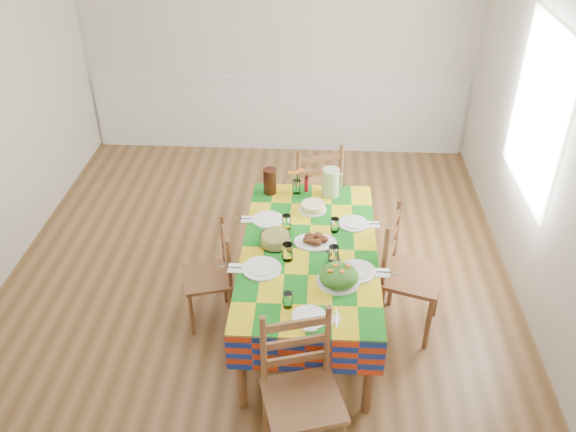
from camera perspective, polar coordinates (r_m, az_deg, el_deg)
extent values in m
cube|color=brown|center=(5.55, -2.70, -5.57)|extent=(4.50, 5.00, 0.04)
cube|color=beige|center=(7.14, -0.98, 16.17)|extent=(4.50, 0.04, 2.70)
cube|color=beige|center=(2.80, -8.62, -16.17)|extent=(4.50, 0.04, 2.70)
cube|color=beige|center=(5.09, 23.32, 6.02)|extent=(0.04, 5.00, 2.70)
cube|color=silver|center=(7.24, -0.98, 12.65)|extent=(4.41, 0.06, 0.04)
cube|color=silver|center=(7.43, -0.94, 9.45)|extent=(4.41, 0.03, 0.90)
plane|color=white|center=(5.28, 22.35, 9.00)|extent=(0.00, 1.40, 1.40)
cylinder|color=brown|center=(4.24, -4.42, -14.17)|extent=(0.07, 0.07, 0.69)
cylinder|color=brown|center=(4.23, 7.59, -14.58)|extent=(0.07, 0.07, 0.69)
cylinder|color=brown|center=(5.55, -2.26, -0.86)|extent=(0.07, 0.07, 0.69)
cylinder|color=brown|center=(5.54, 6.62, -1.13)|extent=(0.07, 0.07, 0.69)
cube|color=brown|center=(4.61, 2.01, -3.33)|extent=(0.98, 1.85, 0.04)
cube|color=red|center=(4.59, 2.01, -3.09)|extent=(1.01, 1.89, 0.01)
cube|color=red|center=(4.72, -4.21, -4.35)|extent=(0.01, 1.89, 0.29)
cube|color=red|center=(4.71, 8.18, -4.74)|extent=(0.01, 1.89, 0.29)
cube|color=red|center=(3.98, 1.59, -12.97)|extent=(1.01, 0.01, 0.29)
cube|color=red|center=(5.46, 2.25, 1.54)|extent=(1.01, 0.01, 0.29)
cylinder|color=white|center=(4.00, 2.03, -9.45)|extent=(0.23, 0.23, 0.01)
cylinder|color=white|center=(3.99, 2.03, -9.36)|extent=(0.16, 0.16, 0.01)
cylinder|color=white|center=(4.05, -0.02, -7.86)|extent=(0.07, 0.07, 0.11)
cube|color=white|center=(4.01, 4.29, -9.55)|extent=(0.09, 0.09, 0.01)
cube|color=silver|center=(4.00, 4.04, -9.50)|extent=(0.01, 0.15, 0.00)
cube|color=silver|center=(4.00, 4.55, -9.52)|extent=(0.01, 0.17, 0.00)
cylinder|color=white|center=(4.39, -2.48, -4.94)|extent=(0.28, 0.28, 0.01)
cylinder|color=white|center=(4.38, -2.48, -4.83)|extent=(0.20, 0.20, 0.01)
cylinder|color=white|center=(4.44, -0.03, -3.39)|extent=(0.08, 0.08, 0.14)
cube|color=white|center=(4.41, -4.94, -4.88)|extent=(0.11, 0.11, 0.01)
cube|color=silver|center=(4.41, -5.22, -4.81)|extent=(0.18, 0.01, 0.00)
cube|color=silver|center=(4.40, -4.67, -4.84)|extent=(0.21, 0.01, 0.00)
cylinder|color=white|center=(4.90, -1.91, -0.32)|extent=(0.25, 0.25, 0.01)
cylinder|color=white|center=(4.90, -1.91, -0.23)|extent=(0.18, 0.18, 0.01)
cylinder|color=white|center=(4.77, -0.15, -0.59)|extent=(0.07, 0.07, 0.12)
cube|color=white|center=(4.92, -3.85, -0.30)|extent=(0.09, 0.09, 0.01)
cube|color=silver|center=(4.92, -4.06, -0.24)|extent=(0.16, 0.01, 0.00)
cube|color=silver|center=(4.91, -3.63, -0.26)|extent=(0.19, 0.01, 0.00)
cylinder|color=white|center=(4.38, 6.49, -5.18)|extent=(0.27, 0.27, 0.01)
cylinder|color=white|center=(4.38, 6.50, -5.08)|extent=(0.19, 0.19, 0.01)
cylinder|color=white|center=(4.44, 4.28, -3.57)|extent=(0.08, 0.08, 0.13)
cube|color=white|center=(4.40, 8.84, -5.28)|extent=(0.10, 0.10, 0.01)
cube|color=silver|center=(4.40, 8.59, -5.22)|extent=(0.17, 0.01, 0.00)
cube|color=silver|center=(4.40, 9.11, -5.23)|extent=(0.20, 0.01, 0.00)
cylinder|color=white|center=(4.88, 6.15, -0.70)|extent=(0.24, 0.24, 0.01)
cylinder|color=white|center=(4.87, 6.16, -0.61)|extent=(0.17, 0.17, 0.01)
cylinder|color=white|center=(4.75, 4.40, -0.85)|extent=(0.07, 0.07, 0.12)
cube|color=white|center=(4.89, 8.04, -0.79)|extent=(0.09, 0.09, 0.01)
cube|color=silver|center=(4.89, 7.83, -0.74)|extent=(0.15, 0.01, 0.00)
cube|color=silver|center=(4.89, 8.25, -0.76)|extent=(0.18, 0.01, 0.00)
ellipsoid|color=white|center=(4.64, 2.56, -2.46)|extent=(0.33, 0.23, 0.02)
ellipsoid|color=black|center=(4.63, 3.28, -2.17)|extent=(0.09, 0.07, 0.05)
ellipsoid|color=black|center=(4.66, 2.84, -1.86)|extent=(0.09, 0.07, 0.05)
ellipsoid|color=black|center=(4.65, 2.05, -1.92)|extent=(0.09, 0.07, 0.05)
ellipsoid|color=black|center=(4.61, 1.92, -2.26)|extent=(0.09, 0.07, 0.05)
ellipsoid|color=black|center=(4.59, 2.62, -2.46)|extent=(0.09, 0.07, 0.05)
cylinder|color=white|center=(4.29, 4.73, -6.07)|extent=(0.31, 0.31, 0.01)
ellipsoid|color=#1C4F13|center=(4.26, 4.76, -5.57)|extent=(0.28, 0.28, 0.12)
cube|color=#D76212|center=(4.19, 3.96, -5.15)|extent=(0.04, 0.03, 0.01)
cube|color=#D76212|center=(4.24, 4.52, -4.65)|extent=(0.04, 0.04, 0.01)
cube|color=#D76212|center=(4.20, 5.09, -5.18)|extent=(0.03, 0.04, 0.01)
cube|color=#D76212|center=(4.25, 5.63, -4.68)|extent=(0.04, 0.04, 0.01)
cylinder|color=white|center=(4.61, -1.20, -2.22)|extent=(0.23, 0.23, 0.08)
cylinder|color=#DCD574|center=(4.61, -1.20, -2.21)|extent=(0.21, 0.21, 0.07)
cylinder|color=white|center=(5.03, 2.33, 0.61)|extent=(0.23, 0.23, 0.01)
cylinder|color=beige|center=(5.01, 2.34, 0.91)|extent=(0.19, 0.19, 0.05)
cube|color=black|center=(4.52, 4.00, -3.69)|extent=(0.13, 0.30, 0.01)
cube|color=black|center=(4.54, 4.66, -3.55)|extent=(0.06, 0.31, 0.01)
cylinder|color=white|center=(5.23, 0.79, 2.76)|extent=(0.07, 0.07, 0.12)
cylinder|color=#277125|center=(5.21, 0.57, 3.20)|extent=(0.01, 0.01, 0.17)
ellipsoid|color=#D76212|center=(5.16, 0.23, 4.06)|extent=(0.06, 0.06, 0.02)
cylinder|color=#277125|center=(5.21, 0.97, 3.25)|extent=(0.01, 0.01, 0.17)
ellipsoid|color=#D76212|center=(5.18, 1.25, 4.31)|extent=(0.06, 0.06, 0.02)
cylinder|color=#277125|center=(5.19, 0.79, 3.11)|extent=(0.01, 0.01, 0.17)
ellipsoid|color=#D76212|center=(5.11, 0.79, 4.13)|extent=(0.06, 0.06, 0.02)
cylinder|color=red|center=(5.25, 1.74, 3.07)|extent=(0.04, 0.04, 0.15)
cylinder|color=#AECD91|center=(5.18, 4.02, 3.15)|extent=(0.14, 0.14, 0.25)
cylinder|color=black|center=(5.21, -1.71, 3.28)|extent=(0.11, 0.11, 0.23)
cube|color=white|center=(3.91, 2.09, -10.62)|extent=(0.08, 0.03, 0.02)
cylinder|color=brown|center=(4.13, -2.10, -17.72)|extent=(0.04, 0.04, 0.50)
cylinder|color=brown|center=(4.19, 3.48, -16.77)|extent=(0.04, 0.04, 0.50)
cube|color=brown|center=(3.84, 1.42, -16.86)|extent=(0.57, 0.55, 0.03)
cylinder|color=brown|center=(3.75, -2.30, -12.54)|extent=(0.04, 0.04, 0.55)
cylinder|color=brown|center=(3.81, 3.70, -11.58)|extent=(0.04, 0.04, 0.55)
cube|color=brown|center=(3.85, 0.72, -13.22)|extent=(0.39, 0.13, 0.06)
cube|color=brown|center=(3.75, 0.74, -11.72)|extent=(0.39, 0.13, 0.06)
cube|color=brown|center=(3.65, 0.75, -10.12)|extent=(0.39, 0.13, 0.06)
cylinder|color=brown|center=(6.09, 3.52, 1.46)|extent=(0.04, 0.04, 0.50)
cylinder|color=brown|center=(5.99, -0.10, 0.94)|extent=(0.04, 0.04, 0.50)
cylinder|color=brown|center=(5.79, 4.68, -0.44)|extent=(0.04, 0.04, 0.50)
cylinder|color=brown|center=(5.69, 0.89, -1.03)|extent=(0.04, 0.04, 0.50)
cube|color=brown|center=(5.75, 2.31, 2.48)|extent=(0.58, 0.57, 0.03)
cylinder|color=brown|center=(5.51, 4.97, 4.05)|extent=(0.04, 0.04, 0.55)
cylinder|color=brown|center=(5.40, 0.97, 3.52)|extent=(0.04, 0.04, 0.55)
cube|color=brown|center=(5.51, 2.95, 2.79)|extent=(0.39, 0.15, 0.06)
cube|color=brown|center=(5.44, 3.00, 4.09)|extent=(0.39, 0.15, 0.06)
cube|color=brown|center=(5.37, 3.04, 5.43)|extent=(0.39, 0.15, 0.06)
cylinder|color=brown|center=(5.12, -9.34, -6.68)|extent=(0.03, 0.03, 0.41)
cylinder|color=brown|center=(4.87, -9.00, -9.13)|extent=(0.03, 0.03, 0.41)
cylinder|color=brown|center=(5.13, -5.87, -6.24)|extent=(0.03, 0.03, 0.41)
cylinder|color=brown|center=(4.88, -5.34, -8.65)|extent=(0.03, 0.03, 0.41)
cube|color=brown|center=(4.86, -7.58, -5.69)|extent=(0.46, 0.47, 0.03)
cylinder|color=brown|center=(4.87, -6.05, -2.28)|extent=(0.03, 0.03, 0.46)
cylinder|color=brown|center=(4.61, -5.51, -4.62)|extent=(0.03, 0.03, 0.46)
cube|color=brown|center=(4.79, -5.73, -4.29)|extent=(0.11, 0.32, 0.05)
cube|color=brown|center=(4.72, -5.81, -3.15)|extent=(0.11, 0.32, 0.05)
cube|color=brown|center=(4.65, -5.89, -1.97)|extent=(0.11, 0.32, 0.05)
cylinder|color=brown|center=(4.80, 12.99, -9.83)|extent=(0.04, 0.04, 0.49)
cylinder|color=brown|center=(5.10, 13.76, -6.96)|extent=(0.04, 0.04, 0.49)
cylinder|color=brown|center=(4.83, 8.63, -8.89)|extent=(0.04, 0.04, 0.49)
cylinder|color=brown|center=(5.12, 9.68, -6.10)|extent=(0.04, 0.04, 0.49)
cube|color=brown|center=(4.79, 11.61, -5.55)|extent=(0.56, 0.57, 0.03)
cylinder|color=brown|center=(4.50, 9.04, -3.97)|extent=(0.04, 0.04, 0.55)
cylinder|color=brown|center=(4.82, 10.12, -1.30)|extent=(0.04, 0.04, 0.55)
cube|color=brown|center=(4.72, 9.48, -3.66)|extent=(0.14, 0.38, 0.05)
cube|color=brown|center=(4.64, 9.64, -2.26)|extent=(0.14, 0.38, 0.05)
cube|color=brown|center=(4.56, 9.80, -0.81)|extent=(0.14, 0.38, 0.05)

